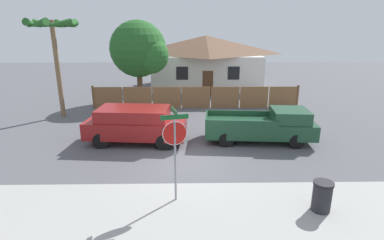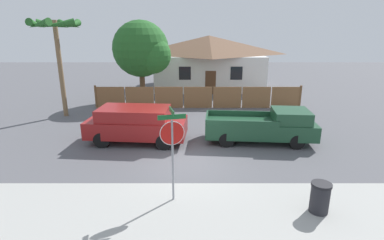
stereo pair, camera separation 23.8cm
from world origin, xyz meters
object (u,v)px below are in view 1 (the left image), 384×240
object	(u,v)px
palm_tree	(53,33)
trash_bin	(322,196)
stop_sign	(175,140)
red_suv	(136,124)
house	(206,61)
orange_pickup	(264,126)
oak_tree	(141,50)

from	to	relation	value
palm_tree	trash_bin	size ratio (longest dim) A/B	6.22
stop_sign	trash_bin	size ratio (longest dim) A/B	3.19
palm_tree	stop_sign	bearing A→B (deg)	-52.90
red_suv	trash_bin	size ratio (longest dim) A/B	5.13
red_suv	stop_sign	world-z (taller)	stop_sign
house	orange_pickup	distance (m)	15.05
trash_bin	oak_tree	bearing A→B (deg)	117.08
oak_tree	palm_tree	distance (m)	6.12
palm_tree	trash_bin	xyz separation A→B (m)	(11.97, -10.63, -4.65)
house	red_suv	world-z (taller)	house
oak_tree	trash_bin	size ratio (longest dim) A/B	6.30
house	oak_tree	distance (m)	8.20
oak_tree	red_suv	bearing A→B (deg)	-84.25
trash_bin	red_suv	bearing A→B (deg)	137.77
oak_tree	trash_bin	distance (m)	16.66
red_suv	stop_sign	bearing A→B (deg)	-63.33
palm_tree	orange_pickup	xyz separation A→B (m)	(11.66, -4.70, -4.32)
palm_tree	trash_bin	world-z (taller)	palm_tree
oak_tree	stop_sign	bearing A→B (deg)	-77.89
house	palm_tree	distance (m)	14.27
house	trash_bin	xyz separation A→B (m)	(2.28, -20.76, -2.01)
house	stop_sign	world-z (taller)	house
trash_bin	palm_tree	bearing A→B (deg)	138.39
orange_pickup	oak_tree	bearing A→B (deg)	134.48
orange_pickup	palm_tree	bearing A→B (deg)	162.91
red_suv	stop_sign	distance (m)	5.78
red_suv	trash_bin	distance (m)	8.88
palm_tree	orange_pickup	world-z (taller)	palm_tree
orange_pickup	house	bearing A→B (deg)	102.39
house	trash_bin	bearing A→B (deg)	-83.74
house	stop_sign	size ratio (longest dim) A/B	3.41
orange_pickup	red_suv	bearing A→B (deg)	-175.35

